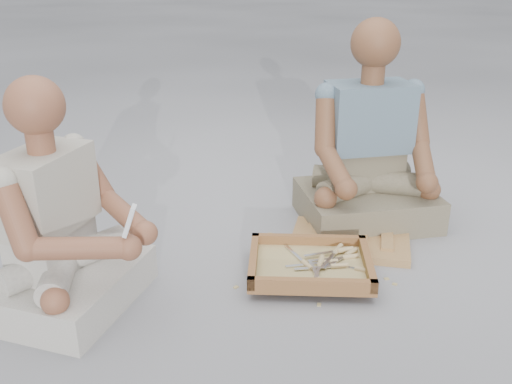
{
  "coord_description": "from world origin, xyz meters",
  "views": [
    {
      "loc": [
        -0.04,
        -2.12,
        1.22
      ],
      "look_at": [
        -0.12,
        0.1,
        0.3
      ],
      "focal_mm": 40.0,
      "sensor_mm": 36.0,
      "label": 1
    }
  ],
  "objects_px": {
    "tool_tray": "(310,265)",
    "companion": "(369,158)",
    "carved_panel": "(350,240)",
    "craftsman": "(62,233)"
  },
  "relations": [
    {
      "from": "carved_panel",
      "to": "craftsman",
      "type": "xyz_separation_m",
      "value": [
        -1.12,
        -0.51,
        0.28
      ]
    },
    {
      "from": "craftsman",
      "to": "companion",
      "type": "bearing_deg",
      "value": 139.03
    },
    {
      "from": "carved_panel",
      "to": "companion",
      "type": "height_order",
      "value": "companion"
    },
    {
      "from": "craftsman",
      "to": "companion",
      "type": "height_order",
      "value": "companion"
    },
    {
      "from": "tool_tray",
      "to": "craftsman",
      "type": "bearing_deg",
      "value": -166.88
    },
    {
      "from": "carved_panel",
      "to": "craftsman",
      "type": "height_order",
      "value": "craftsman"
    },
    {
      "from": "carved_panel",
      "to": "tool_tray",
      "type": "xyz_separation_m",
      "value": [
        -0.2,
        -0.3,
        0.04
      ]
    },
    {
      "from": "tool_tray",
      "to": "companion",
      "type": "relative_size",
      "value": 0.51
    },
    {
      "from": "companion",
      "to": "tool_tray",
      "type": "bearing_deg",
      "value": 48.75
    },
    {
      "from": "tool_tray",
      "to": "companion",
      "type": "height_order",
      "value": "companion"
    }
  ]
}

